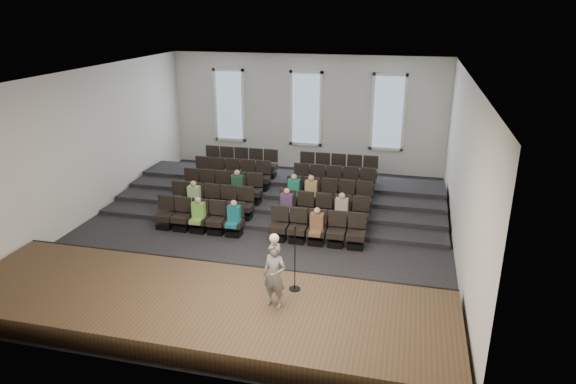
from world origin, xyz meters
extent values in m
plane|color=black|center=(0.00, 0.00, 0.00)|extent=(14.00, 14.00, 0.00)
cube|color=white|center=(0.00, 0.00, 5.01)|extent=(12.00, 14.00, 0.02)
cube|color=silver|center=(0.00, 7.02, 2.50)|extent=(12.00, 0.04, 5.00)
cube|color=silver|center=(0.00, -7.02, 2.50)|extent=(12.00, 0.04, 5.00)
cube|color=silver|center=(-6.02, 0.00, 2.50)|extent=(0.04, 14.00, 5.00)
cube|color=silver|center=(6.02, 0.00, 2.50)|extent=(0.04, 14.00, 5.00)
cube|color=#46311E|center=(0.00, -5.10, 0.25)|extent=(11.80, 3.60, 0.50)
cube|color=black|center=(0.00, -3.33, 0.25)|extent=(11.80, 0.06, 0.52)
cube|color=black|center=(0.00, 2.33, 0.07)|extent=(11.80, 4.80, 0.15)
cube|color=black|center=(0.00, 2.85, 0.15)|extent=(11.80, 3.75, 0.30)
cube|color=black|center=(0.00, 3.38, 0.22)|extent=(11.80, 2.70, 0.45)
cube|color=black|center=(0.00, 3.90, 0.30)|extent=(11.80, 1.65, 0.60)
cube|color=black|center=(-3.13, -0.60, 0.10)|extent=(0.47, 0.43, 0.20)
cube|color=black|center=(-3.13, -0.60, 0.41)|extent=(0.55, 0.50, 0.19)
cube|color=black|center=(-3.13, -0.39, 0.82)|extent=(0.55, 0.08, 0.50)
cube|color=black|center=(-2.53, -0.60, 0.10)|extent=(0.47, 0.43, 0.20)
cube|color=black|center=(-2.53, -0.60, 0.41)|extent=(0.55, 0.50, 0.19)
cube|color=black|center=(-2.53, -0.39, 0.82)|extent=(0.55, 0.08, 0.50)
cube|color=black|center=(-1.93, -0.60, 0.10)|extent=(0.47, 0.43, 0.20)
cube|color=black|center=(-1.93, -0.60, 0.41)|extent=(0.55, 0.50, 0.19)
cube|color=black|center=(-1.93, -0.39, 0.82)|extent=(0.55, 0.08, 0.50)
cube|color=black|center=(-1.33, -0.60, 0.10)|extent=(0.47, 0.43, 0.20)
cube|color=black|center=(-1.33, -0.60, 0.41)|extent=(0.55, 0.50, 0.19)
cube|color=black|center=(-1.33, -0.39, 0.82)|extent=(0.55, 0.08, 0.50)
cube|color=black|center=(-0.73, -0.60, 0.10)|extent=(0.47, 0.43, 0.20)
cube|color=black|center=(-0.73, -0.60, 0.41)|extent=(0.55, 0.50, 0.19)
cube|color=black|center=(-0.73, -0.39, 0.82)|extent=(0.55, 0.08, 0.50)
cube|color=black|center=(0.73, -0.60, 0.10)|extent=(0.47, 0.43, 0.20)
cube|color=black|center=(0.73, -0.60, 0.41)|extent=(0.55, 0.50, 0.19)
cube|color=black|center=(0.73, -0.39, 0.82)|extent=(0.55, 0.08, 0.50)
cube|color=black|center=(1.33, -0.60, 0.10)|extent=(0.47, 0.43, 0.20)
cube|color=black|center=(1.33, -0.60, 0.41)|extent=(0.55, 0.50, 0.19)
cube|color=black|center=(1.33, -0.39, 0.82)|extent=(0.55, 0.08, 0.50)
cube|color=black|center=(1.93, -0.60, 0.10)|extent=(0.47, 0.43, 0.20)
cube|color=black|center=(1.93, -0.60, 0.41)|extent=(0.55, 0.50, 0.19)
cube|color=black|center=(1.93, -0.39, 0.82)|extent=(0.55, 0.08, 0.50)
cube|color=black|center=(2.53, -0.60, 0.10)|extent=(0.47, 0.43, 0.20)
cube|color=black|center=(2.53, -0.60, 0.41)|extent=(0.55, 0.50, 0.19)
cube|color=black|center=(2.53, -0.39, 0.82)|extent=(0.55, 0.08, 0.50)
cube|color=black|center=(3.13, -0.60, 0.10)|extent=(0.47, 0.43, 0.20)
cube|color=black|center=(3.13, -0.60, 0.41)|extent=(0.55, 0.50, 0.19)
cube|color=black|center=(3.13, -0.39, 0.82)|extent=(0.55, 0.08, 0.50)
cube|color=black|center=(-3.13, 0.45, 0.25)|extent=(0.47, 0.43, 0.20)
cube|color=black|center=(-3.13, 0.45, 0.56)|extent=(0.55, 0.50, 0.19)
cube|color=black|center=(-3.13, 0.66, 0.97)|extent=(0.55, 0.08, 0.50)
cube|color=black|center=(-2.53, 0.45, 0.25)|extent=(0.47, 0.43, 0.20)
cube|color=black|center=(-2.53, 0.45, 0.56)|extent=(0.55, 0.50, 0.19)
cube|color=black|center=(-2.53, 0.66, 0.97)|extent=(0.55, 0.08, 0.50)
cube|color=black|center=(-1.93, 0.45, 0.25)|extent=(0.47, 0.43, 0.20)
cube|color=black|center=(-1.93, 0.45, 0.56)|extent=(0.55, 0.50, 0.19)
cube|color=black|center=(-1.93, 0.66, 0.97)|extent=(0.55, 0.08, 0.50)
cube|color=black|center=(-1.33, 0.45, 0.25)|extent=(0.47, 0.43, 0.20)
cube|color=black|center=(-1.33, 0.45, 0.56)|extent=(0.55, 0.50, 0.19)
cube|color=black|center=(-1.33, 0.66, 0.97)|extent=(0.55, 0.08, 0.50)
cube|color=black|center=(-0.73, 0.45, 0.25)|extent=(0.47, 0.43, 0.20)
cube|color=black|center=(-0.73, 0.45, 0.56)|extent=(0.55, 0.50, 0.19)
cube|color=black|center=(-0.73, 0.66, 0.97)|extent=(0.55, 0.08, 0.50)
cube|color=black|center=(0.73, 0.45, 0.25)|extent=(0.47, 0.43, 0.20)
cube|color=black|center=(0.73, 0.45, 0.56)|extent=(0.55, 0.50, 0.19)
cube|color=black|center=(0.73, 0.66, 0.97)|extent=(0.55, 0.08, 0.50)
cube|color=black|center=(1.33, 0.45, 0.25)|extent=(0.47, 0.43, 0.20)
cube|color=black|center=(1.33, 0.45, 0.56)|extent=(0.55, 0.50, 0.19)
cube|color=black|center=(1.33, 0.66, 0.97)|extent=(0.55, 0.08, 0.50)
cube|color=black|center=(1.93, 0.45, 0.25)|extent=(0.47, 0.43, 0.20)
cube|color=black|center=(1.93, 0.45, 0.56)|extent=(0.55, 0.50, 0.19)
cube|color=black|center=(1.93, 0.66, 0.97)|extent=(0.55, 0.08, 0.50)
cube|color=black|center=(2.53, 0.45, 0.25)|extent=(0.47, 0.43, 0.20)
cube|color=black|center=(2.53, 0.45, 0.56)|extent=(0.55, 0.50, 0.19)
cube|color=black|center=(2.53, 0.66, 0.97)|extent=(0.55, 0.08, 0.50)
cube|color=black|center=(3.13, 0.45, 0.25)|extent=(0.47, 0.43, 0.20)
cube|color=black|center=(3.13, 0.45, 0.56)|extent=(0.55, 0.50, 0.19)
cube|color=black|center=(3.13, 0.66, 0.97)|extent=(0.55, 0.08, 0.50)
cube|color=black|center=(-3.13, 1.50, 0.40)|extent=(0.47, 0.42, 0.20)
cube|color=black|center=(-3.13, 1.50, 0.71)|extent=(0.55, 0.50, 0.19)
cube|color=black|center=(-3.13, 1.71, 1.12)|extent=(0.55, 0.08, 0.50)
cube|color=black|center=(-2.53, 1.50, 0.40)|extent=(0.47, 0.42, 0.20)
cube|color=black|center=(-2.53, 1.50, 0.71)|extent=(0.55, 0.50, 0.19)
cube|color=black|center=(-2.53, 1.71, 1.12)|extent=(0.55, 0.08, 0.50)
cube|color=black|center=(-1.93, 1.50, 0.40)|extent=(0.47, 0.42, 0.20)
cube|color=black|center=(-1.93, 1.50, 0.71)|extent=(0.55, 0.50, 0.19)
cube|color=black|center=(-1.93, 1.71, 1.12)|extent=(0.55, 0.08, 0.50)
cube|color=black|center=(-1.33, 1.50, 0.40)|extent=(0.47, 0.42, 0.20)
cube|color=black|center=(-1.33, 1.50, 0.71)|extent=(0.55, 0.50, 0.19)
cube|color=black|center=(-1.33, 1.71, 1.12)|extent=(0.55, 0.08, 0.50)
cube|color=black|center=(-0.73, 1.50, 0.40)|extent=(0.47, 0.42, 0.20)
cube|color=black|center=(-0.73, 1.50, 0.71)|extent=(0.55, 0.50, 0.19)
cube|color=black|center=(-0.73, 1.71, 1.12)|extent=(0.55, 0.08, 0.50)
cube|color=black|center=(0.73, 1.50, 0.40)|extent=(0.47, 0.42, 0.20)
cube|color=black|center=(0.73, 1.50, 0.71)|extent=(0.55, 0.50, 0.19)
cube|color=black|center=(0.73, 1.71, 1.12)|extent=(0.55, 0.08, 0.50)
cube|color=black|center=(1.33, 1.50, 0.40)|extent=(0.47, 0.42, 0.20)
cube|color=black|center=(1.33, 1.50, 0.71)|extent=(0.55, 0.50, 0.19)
cube|color=black|center=(1.33, 1.71, 1.12)|extent=(0.55, 0.08, 0.50)
cube|color=black|center=(1.93, 1.50, 0.40)|extent=(0.47, 0.42, 0.20)
cube|color=black|center=(1.93, 1.50, 0.71)|extent=(0.55, 0.50, 0.19)
cube|color=black|center=(1.93, 1.71, 1.12)|extent=(0.55, 0.08, 0.50)
cube|color=black|center=(2.53, 1.50, 0.40)|extent=(0.47, 0.42, 0.20)
cube|color=black|center=(2.53, 1.50, 0.71)|extent=(0.55, 0.50, 0.19)
cube|color=black|center=(2.53, 1.71, 1.12)|extent=(0.55, 0.08, 0.50)
cube|color=black|center=(3.13, 1.50, 0.40)|extent=(0.47, 0.42, 0.20)
cube|color=black|center=(3.13, 1.50, 0.71)|extent=(0.55, 0.50, 0.19)
cube|color=black|center=(3.13, 1.71, 1.12)|extent=(0.55, 0.08, 0.50)
cube|color=black|center=(-3.13, 2.55, 0.55)|extent=(0.47, 0.42, 0.20)
cube|color=black|center=(-3.13, 2.55, 0.86)|extent=(0.55, 0.50, 0.19)
cube|color=black|center=(-3.13, 2.76, 1.27)|extent=(0.55, 0.08, 0.50)
cube|color=black|center=(-2.53, 2.55, 0.55)|extent=(0.47, 0.42, 0.20)
cube|color=black|center=(-2.53, 2.55, 0.86)|extent=(0.55, 0.50, 0.19)
cube|color=black|center=(-2.53, 2.76, 1.27)|extent=(0.55, 0.08, 0.50)
cube|color=black|center=(-1.93, 2.55, 0.55)|extent=(0.47, 0.42, 0.20)
cube|color=black|center=(-1.93, 2.55, 0.86)|extent=(0.55, 0.50, 0.19)
cube|color=black|center=(-1.93, 2.76, 1.27)|extent=(0.55, 0.08, 0.50)
cube|color=black|center=(-1.33, 2.55, 0.55)|extent=(0.47, 0.42, 0.20)
cube|color=black|center=(-1.33, 2.55, 0.86)|extent=(0.55, 0.50, 0.19)
cube|color=black|center=(-1.33, 2.76, 1.27)|extent=(0.55, 0.08, 0.50)
cube|color=black|center=(-0.73, 2.55, 0.55)|extent=(0.47, 0.42, 0.20)
cube|color=black|center=(-0.73, 2.55, 0.86)|extent=(0.55, 0.50, 0.19)
cube|color=black|center=(-0.73, 2.76, 1.27)|extent=(0.55, 0.08, 0.50)
cube|color=black|center=(0.73, 2.55, 0.55)|extent=(0.47, 0.42, 0.20)
cube|color=black|center=(0.73, 2.55, 0.86)|extent=(0.55, 0.50, 0.19)
cube|color=black|center=(0.73, 2.76, 1.27)|extent=(0.55, 0.08, 0.50)
cube|color=black|center=(1.33, 2.55, 0.55)|extent=(0.47, 0.42, 0.20)
cube|color=black|center=(1.33, 2.55, 0.86)|extent=(0.55, 0.50, 0.19)
cube|color=black|center=(1.33, 2.76, 1.27)|extent=(0.55, 0.08, 0.50)
cube|color=black|center=(1.93, 2.55, 0.55)|extent=(0.47, 0.42, 0.20)
cube|color=black|center=(1.93, 2.55, 0.86)|extent=(0.55, 0.50, 0.19)
cube|color=black|center=(1.93, 2.76, 1.27)|extent=(0.55, 0.08, 0.50)
cube|color=black|center=(2.53, 2.55, 0.55)|extent=(0.47, 0.42, 0.20)
cube|color=black|center=(2.53, 2.55, 0.86)|extent=(0.55, 0.50, 0.19)
cube|color=black|center=(2.53, 2.76, 1.27)|extent=(0.55, 0.08, 0.50)
cube|color=black|center=(3.13, 2.55, 0.55)|extent=(0.47, 0.42, 0.20)
cube|color=black|center=(3.13, 2.55, 0.86)|extent=(0.55, 0.50, 0.19)
cube|color=black|center=(3.13, 2.76, 1.27)|extent=(0.55, 0.08, 0.50)
cube|color=black|center=(-3.13, 3.60, 0.70)|extent=(0.47, 0.42, 0.20)
cube|color=black|center=(-3.13, 3.60, 1.01)|extent=(0.55, 0.50, 0.19)
cube|color=black|center=(-3.13, 3.81, 1.42)|extent=(0.55, 0.08, 0.50)
cube|color=black|center=(-2.53, 3.60, 0.70)|extent=(0.47, 0.42, 0.20)
cube|color=black|center=(-2.53, 3.60, 1.01)|extent=(0.55, 0.50, 0.19)
cube|color=black|center=(-2.53, 3.81, 1.42)|extent=(0.55, 0.08, 0.50)
cube|color=black|center=(-1.93, 3.60, 0.70)|extent=(0.47, 0.42, 0.20)
cube|color=black|center=(-1.93, 3.60, 1.01)|extent=(0.55, 0.50, 0.19)
cube|color=black|center=(-1.93, 3.81, 1.42)|extent=(0.55, 0.08, 0.50)
cube|color=black|center=(-1.33, 3.60, 0.70)|extent=(0.47, 0.42, 0.20)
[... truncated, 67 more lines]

